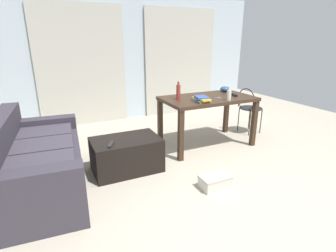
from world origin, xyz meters
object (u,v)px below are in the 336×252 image
Objects in this scene: scissors at (217,98)px; tv_remote_primary at (111,144)px; craft_table at (208,104)px; wire_chair at (248,105)px; bottle_far at (229,95)px; bowl at (225,89)px; tv_remote_on_table at (235,95)px; coffee_table at (126,154)px; bottle_near at (178,92)px; shoebox at (215,182)px; couch at (35,163)px; book_stack at (201,99)px.

tv_remote_primary is at bearing -169.50° from scissors.
craft_table is 1.71× the size of wire_chair.
bottle_far reaches higher than scissors.
scissors is (0.10, -0.10, 0.11)m from craft_table.
bowl is 1.69× the size of scissors.
wire_chair is at bearing 44.73° from tv_remote_on_table.
bottle_far is at bearing -0.81° from coffee_table.
coffee_table is at bearing -160.01° from bottle_near.
craft_table is at bearing 132.83° from scissors.
wire_chair reaches higher than coffee_table.
tv_remote_primary is 1.31m from shoebox.
bottle_near reaches higher than couch.
craft_table is at bearing 61.36° from shoebox.
bottle_far is at bearing -122.59° from bowl.
coffee_table is at bearing -168.06° from craft_table.
bottle_far is at bearing -122.88° from tv_remote_on_table.
wire_chair is 8.34× the size of scissors.
book_stack is (-0.41, 0.12, -0.04)m from bottle_far.
wire_chair is at bearing 10.81° from coffee_table.
couch is 2.70m from bottle_far.
bottle_far is 1.15× the size of tv_remote_primary.
book_stack is (-1.25, -0.37, 0.31)m from wire_chair.
craft_table is 8.45× the size of bowl.
coffee_table is 4.85× the size of tv_remote_primary.
wire_chair is at bearing 39.24° from shoebox.
bottle_near is at bearing 19.99° from coffee_table.
couch is at bearing -172.25° from wire_chair.
wire_chair is (0.99, 0.16, -0.17)m from craft_table.
bottle_near reaches higher than wire_chair.
tv_remote_on_table is 0.34m from scissors.
scissors is (1.53, 0.20, 0.58)m from coffee_table.
craft_table is 4.05× the size of shoebox.
bottle_far is 1.85m from tv_remote_primary.
couch is 2.98m from tv_remote_on_table.
coffee_table is at bearing 132.45° from shoebox.
shoebox is at bearing -132.91° from bottle_far.
tv_remote_on_table is 2.15m from tv_remote_primary.
bowl is at bearing 11.86° from bottle_near.
couch reaches higher than tv_remote_primary.
shoebox is (-1.15, -1.42, -0.76)m from bowl.
scissors reaches higher than shoebox.
tv_remote_on_table is at bearing -154.74° from wire_chair.
bottle_near is 0.89× the size of book_stack.
wire_chair is 4.94× the size of bowl.
bottle_near is 0.74m from bottle_far.
bottle_near is at bearing 167.01° from scissors.
bowl is 1.15× the size of tv_remote_on_table.
book_stack is 1.46m from tv_remote_primary.
wire_chair is 2.15m from shoebox.
wire_chair is 5.69× the size of tv_remote_on_table.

